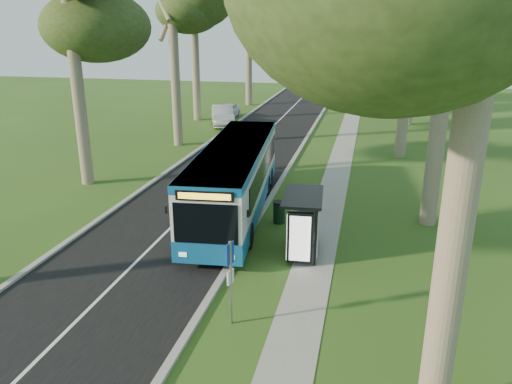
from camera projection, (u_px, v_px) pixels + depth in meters
The scene contains 12 objects.
ground at pixel (230, 266), 18.39m from camera, with size 120.00×120.00×0.00m, color #2E4F18.
road at pixel (218, 181), 28.37m from camera, with size 7.00×100.00×0.02m, color black.
kerb_east at pixel (279, 184), 27.61m from camera, with size 0.25×100.00×0.12m, color #9E9B93.
kerb_west at pixel (161, 176), 29.09m from camera, with size 0.25×100.00×0.12m, color #9E9B93.
centre_line at pixel (218, 181), 28.36m from camera, with size 0.12×100.00×0.01m, color white.
footpath at pixel (333, 189), 26.99m from camera, with size 1.50×100.00×0.02m, color gray.
bus at pixel (235, 179), 23.01m from camera, with size 3.73×12.45×3.25m.
bus_stop_sign at pixel (230, 274), 14.35m from camera, with size 0.15×0.37×2.66m.
bus_shelter at pixel (305, 216), 18.69m from camera, with size 1.68×2.83×2.34m.
litter_bin at pixel (279, 212), 22.27m from camera, with size 0.57×0.57×1.00m.
car_white at pixel (228, 111), 47.29m from camera, with size 1.59×3.96×1.35m, color silver.
car_silver at pixel (223, 116), 43.75m from camera, with size 1.79×5.15×1.70m, color #ADB1B5.
Camera 1 is at (4.64, -15.92, 8.46)m, focal length 35.00 mm.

